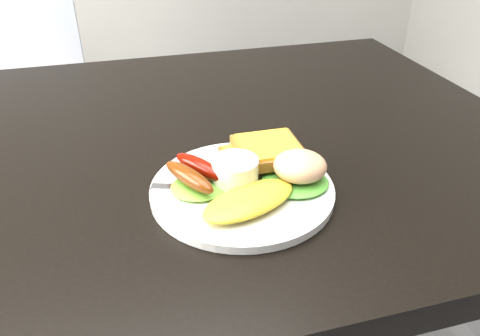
# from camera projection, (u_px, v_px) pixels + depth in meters

# --- Properties ---
(dining_table) EXTENTS (1.20, 0.80, 0.04)m
(dining_table) POSITION_uv_depth(u_px,v_px,m) (152.00, 151.00, 0.73)
(dining_table) COLOR black
(dining_table) RESTS_ON ground
(dining_chair) EXTENTS (0.46, 0.46, 0.05)m
(dining_chair) POSITION_uv_depth(u_px,v_px,m) (16.00, 104.00, 1.57)
(dining_chair) COLOR tan
(dining_chair) RESTS_ON ground
(person) EXTENTS (0.56, 0.40, 1.48)m
(person) POSITION_uv_depth(u_px,v_px,m) (177.00, 21.00, 1.37)
(person) COLOR navy
(person) RESTS_ON ground
(plate) EXTENTS (0.23, 0.23, 0.01)m
(plate) POSITION_uv_depth(u_px,v_px,m) (242.00, 190.00, 0.59)
(plate) COLOR white
(plate) RESTS_ON dining_table
(lettuce_left) EXTENTS (0.08, 0.07, 0.01)m
(lettuce_left) POSITION_uv_depth(u_px,v_px,m) (200.00, 186.00, 0.58)
(lettuce_left) COLOR #6FA533
(lettuce_left) RESTS_ON plate
(lettuce_right) EXTENTS (0.10, 0.10, 0.01)m
(lettuce_right) POSITION_uv_depth(u_px,v_px,m) (295.00, 181.00, 0.59)
(lettuce_right) COLOR green
(lettuce_right) RESTS_ON plate
(omelette) EXTENTS (0.14, 0.10, 0.02)m
(omelette) POSITION_uv_depth(u_px,v_px,m) (249.00, 200.00, 0.54)
(omelette) COLOR gold
(omelette) RESTS_ON plate
(sausage_a) EXTENTS (0.06, 0.09, 0.02)m
(sausage_a) POSITION_uv_depth(u_px,v_px,m) (189.00, 177.00, 0.57)
(sausage_a) COLOR #672B10
(sausage_a) RESTS_ON lettuce_left
(sausage_b) EXTENTS (0.06, 0.08, 0.02)m
(sausage_b) POSITION_uv_depth(u_px,v_px,m) (200.00, 167.00, 0.59)
(sausage_b) COLOR #6E1300
(sausage_b) RESTS_ON lettuce_left
(ramekin) EXTENTS (0.07, 0.07, 0.03)m
(ramekin) POSITION_uv_depth(u_px,v_px,m) (235.00, 172.00, 0.58)
(ramekin) COLOR white
(ramekin) RESTS_ON plate
(toast_a) EXTENTS (0.08, 0.08, 0.01)m
(toast_a) POSITION_uv_depth(u_px,v_px,m) (252.00, 157.00, 0.63)
(toast_a) COLOR brown
(toast_a) RESTS_ON plate
(toast_b) EXTENTS (0.09, 0.09, 0.01)m
(toast_b) POSITION_uv_depth(u_px,v_px,m) (268.00, 150.00, 0.62)
(toast_b) COLOR brown
(toast_b) RESTS_ON toast_a
(potato_salad) EXTENTS (0.08, 0.08, 0.04)m
(potato_salad) POSITION_uv_depth(u_px,v_px,m) (300.00, 166.00, 0.58)
(potato_salad) COLOR beige
(potato_salad) RESTS_ON lettuce_right
(fork) EXTENTS (0.15, 0.06, 0.00)m
(fork) POSITION_uv_depth(u_px,v_px,m) (213.00, 189.00, 0.58)
(fork) COLOR #ADAFB7
(fork) RESTS_ON plate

